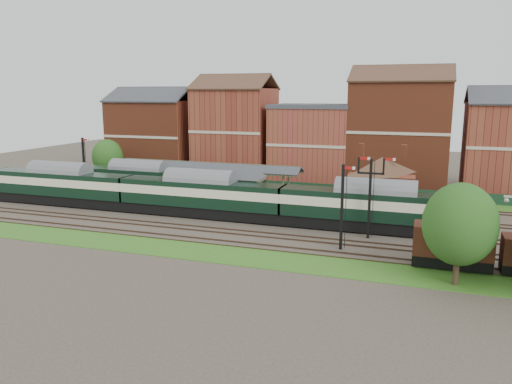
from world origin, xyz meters
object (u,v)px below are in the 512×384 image
(dmu_train, at_px, (201,195))
(semaphore_bracket, at_px, (370,193))
(signal_box, at_px, (247,188))
(platform_railcar, at_px, (139,180))
(goods_van_a, at_px, (453,243))

(dmu_train, bearing_deg, semaphore_bracket, -7.25)
(signal_box, relative_size, dmu_train, 0.10)
(semaphore_bracket, bearing_deg, dmu_train, 172.75)
(dmu_train, bearing_deg, signal_box, 35.12)
(dmu_train, xyz_separation_m, platform_railcar, (-12.31, 6.50, -0.10))
(signal_box, bearing_deg, semaphore_bracket, -20.92)
(platform_railcar, bearing_deg, dmu_train, -27.84)
(semaphore_bracket, height_order, goods_van_a, semaphore_bracket)
(semaphore_bracket, distance_m, dmu_train, 19.91)
(goods_van_a, bearing_deg, platform_railcar, 158.57)
(platform_railcar, distance_m, goods_van_a, 42.43)
(signal_box, distance_m, semaphore_bracket, 16.16)
(platform_railcar, height_order, goods_van_a, platform_railcar)
(dmu_train, height_order, platform_railcar, dmu_train)
(semaphore_bracket, height_order, dmu_train, semaphore_bracket)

